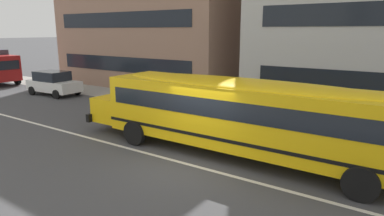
{
  "coord_description": "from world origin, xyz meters",
  "views": [
    {
      "loc": [
        5.95,
        -8.69,
        4.37
      ],
      "look_at": [
        -0.61,
        0.84,
        1.72
      ],
      "focal_mm": 31.75,
      "sensor_mm": 36.0,
      "label": 1
    }
  ],
  "objects": [
    {
      "name": "ground_plane",
      "position": [
        0.0,
        0.0,
        0.0
      ],
      "size": [
        400.0,
        400.0,
        0.0
      ],
      "primitive_type": "plane",
      "color": "#424244"
    },
    {
      "name": "lane_centreline",
      "position": [
        0.0,
        0.0,
        0.0
      ],
      "size": [
        110.0,
        0.16,
        0.01
      ],
      "primitive_type": "cube",
      "color": "silver",
      "rests_on": "ground_plane"
    },
    {
      "name": "school_bus",
      "position": [
        0.7,
        1.69,
        1.64
      ],
      "size": [
        12.34,
        2.92,
        2.76
      ],
      "rotation": [
        0.0,
        0.0,
        3.15
      ],
      "color": "yellow",
      "rests_on": "ground_plane"
    },
    {
      "name": "sidewalk_far",
      "position": [
        0.0,
        7.69,
        0.01
      ],
      "size": [
        120.0,
        3.0,
        0.01
      ],
      "primitive_type": "cube",
      "color": "gray",
      "rests_on": "ground_plane"
    },
    {
      "name": "parked_car_white_by_entrance",
      "position": [
        -15.06,
        4.99,
        0.84
      ],
      "size": [
        3.98,
        2.03,
        1.64
      ],
      "rotation": [
        0.0,
        0.0,
        0.05
      ],
      "color": "silver",
      "rests_on": "ground_plane"
    }
  ]
}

